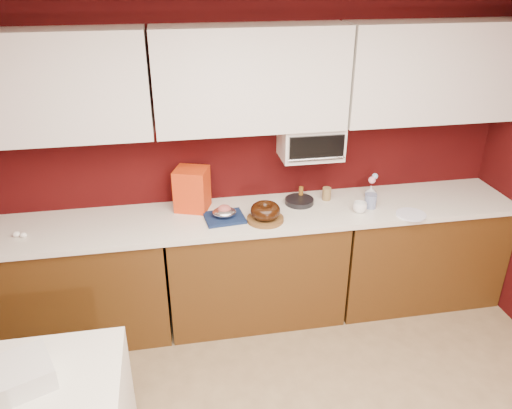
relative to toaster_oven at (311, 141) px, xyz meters
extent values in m
cube|color=#370707|center=(-0.45, 0.15, -0.12)|extent=(4.00, 0.02, 2.50)
cube|color=#4C2D0F|center=(-1.78, -0.17, -0.95)|extent=(1.31, 0.58, 0.86)
cube|color=#4C2D0F|center=(-0.45, -0.17, -0.95)|extent=(1.31, 0.58, 0.86)
cube|color=#4C2D0F|center=(0.88, -0.17, -0.95)|extent=(1.31, 0.58, 0.86)
cube|color=silver|center=(-0.45, -0.17, -0.49)|extent=(4.00, 0.62, 0.04)
cube|color=white|center=(-1.78, -0.02, 0.48)|extent=(1.31, 0.33, 0.70)
cube|color=white|center=(-0.45, -0.02, 0.48)|extent=(1.31, 0.33, 0.70)
cube|color=white|center=(0.88, -0.02, 0.48)|extent=(1.31, 0.33, 0.70)
cube|color=white|center=(0.00, 0.00, 0.00)|extent=(0.45, 0.30, 0.25)
cube|color=black|center=(0.00, -0.16, 0.00)|extent=(0.40, 0.02, 0.18)
cylinder|color=silver|center=(0.00, -0.18, -0.07)|extent=(0.42, 0.02, 0.02)
cylinder|color=brown|center=(-0.40, -0.30, -0.46)|extent=(0.29, 0.29, 0.02)
torus|color=black|center=(-0.40, -0.30, -0.39)|extent=(0.23, 0.23, 0.09)
cube|color=#122145|center=(-0.68, -0.22, -0.46)|extent=(0.30, 0.26, 0.02)
ellipsoid|color=silver|center=(-0.68, -0.22, -0.42)|extent=(0.17, 0.15, 0.06)
ellipsoid|color=#B55952|center=(-0.68, -0.22, -0.40)|extent=(0.12, 0.12, 0.06)
cube|color=#B7170C|center=(-0.89, 0.00, -0.32)|extent=(0.29, 0.28, 0.32)
cylinder|color=black|center=(-0.09, -0.06, -0.46)|extent=(0.25, 0.25, 0.04)
imported|color=white|center=(0.31, -0.29, -0.43)|extent=(0.12, 0.12, 0.10)
cylinder|color=navy|center=(0.42, -0.22, -0.42)|extent=(0.12, 0.12, 0.11)
imported|color=silver|center=(0.49, -0.06, -0.42)|extent=(0.08, 0.08, 0.11)
sphere|color=pink|center=(0.49, -0.06, -0.33)|extent=(0.06, 0.06, 0.06)
sphere|color=#92C0EA|center=(0.52, -0.04, -0.30)|extent=(0.05, 0.05, 0.05)
cylinder|color=white|center=(0.67, -0.40, -0.47)|extent=(0.27, 0.27, 0.01)
cylinder|color=brown|center=(-0.05, 0.01, -0.42)|extent=(0.04, 0.04, 0.10)
cylinder|color=olive|center=(0.14, -0.03, -0.43)|extent=(0.08, 0.08, 0.10)
ellipsoid|color=white|center=(-2.09, -0.23, -0.45)|extent=(0.06, 0.05, 0.04)
ellipsoid|color=white|center=(-2.04, -0.24, -0.46)|extent=(0.05, 0.04, 0.04)
cube|color=silver|center=(-1.83, -1.45, -0.57)|extent=(0.40, 0.37, 0.11)
camera|label=1|loc=(-1.02, -3.38, 1.19)|focal=35.00mm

